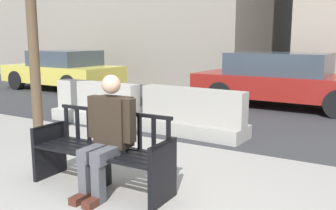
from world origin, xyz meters
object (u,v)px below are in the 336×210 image
Objects in this scene: car_taxi_near at (63,70)px; seated_person at (108,132)px; jersey_barrier_centre at (192,116)px; jersey_barrier_left at (97,106)px; car_sedan_mid at (283,80)px; street_bench at (102,155)px.

seated_person is at bearing -40.88° from car_taxi_near.
seated_person reaches higher than jersey_barrier_centre.
jersey_barrier_left is 5.60m from car_taxi_near.
jersey_barrier_centre is at bearing -100.34° from car_sedan_mid.
jersey_barrier_left is 0.48× the size of car_taxi_near.
jersey_barrier_left is at bearing -177.45° from jersey_barrier_centre.
jersey_barrier_left is at bearing -126.57° from car_sedan_mid.
seated_person is 0.65× the size of jersey_barrier_centre.
car_taxi_near is at bearing 138.81° from street_bench.
car_taxi_near is (-6.99, 6.05, -0.02)m from seated_person.
jersey_barrier_left is (-2.53, 2.68, -0.35)m from seated_person.
jersey_barrier_left is 4.77m from car_sedan_mid.
jersey_barrier_left is at bearing 133.34° from seated_person.
jersey_barrier_centre is (-0.24, 2.72, -0.06)m from street_bench.
seated_person is 0.65× the size of jersey_barrier_left.
street_bench is at bearing -85.01° from jersey_barrier_centre.
car_taxi_near is at bearing 142.93° from jersey_barrier_left.
car_sedan_mid reaches higher than street_bench.
street_bench is at bearing -47.68° from jersey_barrier_left.
seated_person is 9.25m from car_taxi_near.
car_taxi_near is (-4.46, 3.37, 0.33)m from jersey_barrier_left.
car_sedan_mid is at bearing 87.33° from seated_person.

